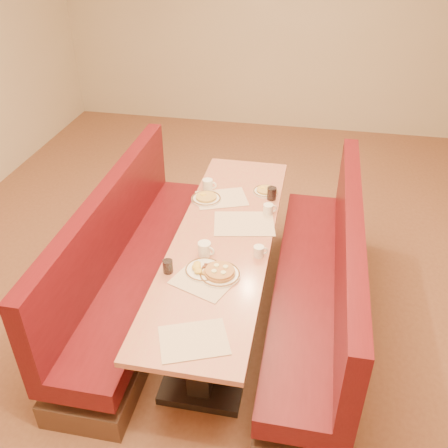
% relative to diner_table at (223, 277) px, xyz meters
% --- Properties ---
extents(ground, '(8.00, 8.00, 0.00)m').
position_rel_diner_table_xyz_m(ground, '(0.00, 0.00, -0.37)').
color(ground, '#9E6647').
rests_on(ground, ground).
extents(room_envelope, '(6.04, 8.04, 2.82)m').
position_rel_diner_table_xyz_m(room_envelope, '(0.00, 0.00, 1.56)').
color(room_envelope, beige).
rests_on(room_envelope, ground).
extents(diner_table, '(0.70, 2.50, 0.75)m').
position_rel_diner_table_xyz_m(diner_table, '(0.00, 0.00, 0.00)').
color(diner_table, black).
rests_on(diner_table, ground).
extents(booth_left, '(0.55, 2.50, 1.05)m').
position_rel_diner_table_xyz_m(booth_left, '(-0.73, 0.00, -0.01)').
color(booth_left, '#4C3326').
rests_on(booth_left, ground).
extents(booth_right, '(0.55, 2.50, 1.05)m').
position_rel_diner_table_xyz_m(booth_right, '(0.73, 0.00, -0.01)').
color(booth_right, '#4C3326').
rests_on(booth_right, ground).
extents(placemat_near_left, '(0.44, 0.39, 0.00)m').
position_rel_diner_table_xyz_m(placemat_near_left, '(-0.04, -0.51, 0.38)').
color(placemat_near_left, beige).
rests_on(placemat_near_left, diner_table).
extents(placemat_near_right, '(0.46, 0.40, 0.00)m').
position_rel_diner_table_xyz_m(placemat_near_right, '(0.03, -1.02, 0.38)').
color(placemat_near_right, beige).
rests_on(placemat_near_right, diner_table).
extents(placemat_far_left, '(0.48, 0.43, 0.00)m').
position_rel_diner_table_xyz_m(placemat_far_left, '(-0.12, 0.53, 0.38)').
color(placemat_far_left, beige).
rests_on(placemat_far_left, diner_table).
extents(placemat_far_right, '(0.50, 0.41, 0.00)m').
position_rel_diner_table_xyz_m(placemat_far_right, '(0.12, 0.20, 0.38)').
color(placemat_far_right, beige).
rests_on(placemat_far_right, diner_table).
extents(pancake_plate, '(0.27, 0.27, 0.06)m').
position_rel_diner_table_xyz_m(pancake_plate, '(0.06, -0.43, 0.40)').
color(pancake_plate, white).
rests_on(pancake_plate, diner_table).
extents(eggs_plate, '(0.25, 0.25, 0.05)m').
position_rel_diner_table_xyz_m(eggs_plate, '(-0.05, -0.41, 0.39)').
color(eggs_plate, white).
rests_on(eggs_plate, diner_table).
extents(extra_plate_mid, '(0.21, 0.21, 0.04)m').
position_rel_diner_table_xyz_m(extra_plate_mid, '(0.22, 0.70, 0.39)').
color(extra_plate_mid, white).
rests_on(extra_plate_mid, diner_table).
extents(extra_plate_far, '(0.24, 0.24, 0.05)m').
position_rel_diner_table_xyz_m(extra_plate_far, '(-0.24, 0.49, 0.39)').
color(extra_plate_far, white).
rests_on(extra_plate_far, diner_table).
extents(coffee_mug_a, '(0.10, 0.07, 0.08)m').
position_rel_diner_table_xyz_m(coffee_mug_a, '(0.28, -0.17, 0.42)').
color(coffee_mug_a, white).
rests_on(coffee_mug_a, diner_table).
extents(coffee_mug_b, '(0.13, 0.09, 0.10)m').
position_rel_diner_table_xyz_m(coffee_mug_b, '(-0.08, -0.23, 0.43)').
color(coffee_mug_b, white).
rests_on(coffee_mug_b, diner_table).
extents(coffee_mug_c, '(0.11, 0.08, 0.08)m').
position_rel_diner_table_xyz_m(coffee_mug_c, '(0.28, 0.38, 0.42)').
color(coffee_mug_c, white).
rests_on(coffee_mug_c, diner_table).
extents(coffee_mug_d, '(0.12, 0.09, 0.09)m').
position_rel_diner_table_xyz_m(coffee_mug_d, '(-0.26, 0.66, 0.42)').
color(coffee_mug_d, white).
rests_on(coffee_mug_d, diner_table).
extents(soda_tumbler_near, '(0.07, 0.07, 0.09)m').
position_rel_diner_table_xyz_m(soda_tumbler_near, '(-0.28, -0.46, 0.42)').
color(soda_tumbler_near, black).
rests_on(soda_tumbler_near, diner_table).
extents(soda_tumbler_mid, '(0.08, 0.08, 0.10)m').
position_rel_diner_table_xyz_m(soda_tumbler_mid, '(0.28, 0.61, 0.43)').
color(soda_tumbler_mid, black).
rests_on(soda_tumbler_mid, diner_table).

